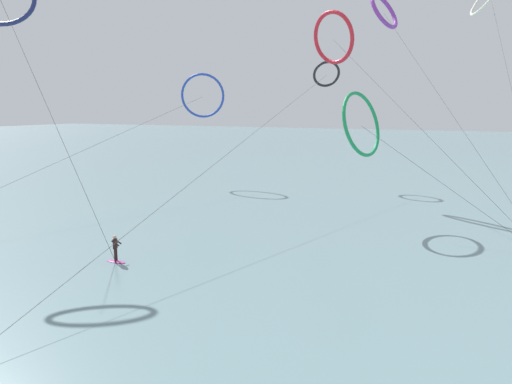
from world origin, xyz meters
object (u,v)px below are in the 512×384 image
kite_violet (384,11)px  kite_crimson (333,38)px  surfer_magenta (116,250)px  kite_emerald (362,124)px  kite_cobalt (202,96)px  kite_charcoal (326,74)px

kite_violet → kite_crimson: 6.16m
surfer_magenta → kite_violet: bearing=139.0°
kite_emerald → kite_cobalt: size_ratio=0.36×
kite_crimson → surfer_magenta: bearing=106.6°
kite_emerald → kite_cobalt: (-22.79, 13.27, 2.71)m
kite_crimson → kite_emerald: bearing=143.3°
surfer_magenta → kite_cobalt: (-11.68, 30.02, 10.02)m
surfer_magenta → kite_violet: (9.68, 31.83, 18.59)m
kite_emerald → kite_violet: bearing=21.9°
surfer_magenta → kite_charcoal: (2.11, 36.47, 12.59)m
kite_emerald → kite_cobalt: bearing=76.2°
kite_charcoal → kite_violet: kite_violet is taller
kite_crimson → kite_charcoal: bearing=-41.8°
kite_violet → kite_cobalt: size_ratio=0.54×
surfer_magenta → kite_charcoal: kite_charcoal is taller
surfer_magenta → kite_violet: 38.11m
kite_charcoal → kite_crimson: kite_crimson is taller
kite_violet → kite_crimson: size_ratio=1.01×
kite_charcoal → kite_cobalt: bearing=-7.5°
surfer_magenta → kite_cobalt: 33.74m
kite_cobalt → kite_crimson: size_ratio=1.88×
kite_emerald → kite_violet: size_ratio=0.67×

